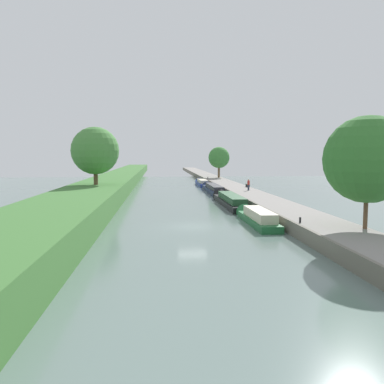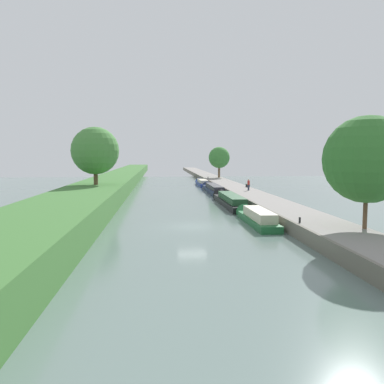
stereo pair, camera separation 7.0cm
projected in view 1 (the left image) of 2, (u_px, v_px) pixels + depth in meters
The scene contains 15 objects.
ground_plane at pixel (193, 226), 34.27m from camera, with size 160.00×160.00×0.00m, color slate.
left_grassy_bank at pixel (61, 215), 33.22m from camera, with size 7.31×260.00×2.29m.
right_towpath at pixel (301, 219), 35.05m from camera, with size 4.42×260.00×1.05m.
stone_quay at pixel (275, 219), 34.85m from camera, with size 0.25×260.00×1.10m.
narrowboat_green at pixel (256, 217), 35.81m from camera, with size 1.81×10.27×1.96m.
narrowboat_black at pixel (229, 200), 49.05m from camera, with size 2.07×15.74×2.06m.
narrowboat_navy at pixel (213, 189), 65.61m from camera, with size 1.91×16.48×1.93m.
narrowboat_blue at pixel (202, 183), 80.68m from camera, with size 1.84×11.29×1.82m.
tree_rightbank_near at pixel (368, 159), 27.13m from camera, with size 6.07×6.07×7.90m.
tree_rightbank_midnear at pixel (219, 158), 89.86m from camera, with size 4.84×4.84×7.02m.
tree_leftbank_downstream at pixel (95, 151), 51.74m from camera, with size 6.27×6.27×7.63m.
person_walking at pixel (248, 184), 57.35m from camera, with size 0.34×0.34×1.66m.
mooring_bollard_near at pixel (300, 220), 29.91m from camera, with size 0.16×0.16×0.45m.
mooring_bollard_far at pixel (208, 178), 85.54m from camera, with size 0.16×0.16×0.45m.
park_bench at pixel (248, 185), 63.63m from camera, with size 0.44×1.50×0.47m.
Camera 1 is at (-2.94, -33.71, 6.21)m, focal length 36.75 mm.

